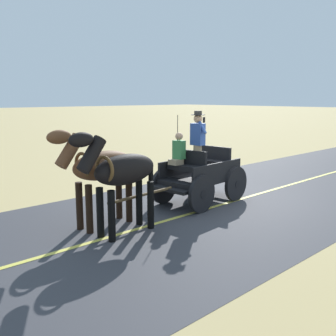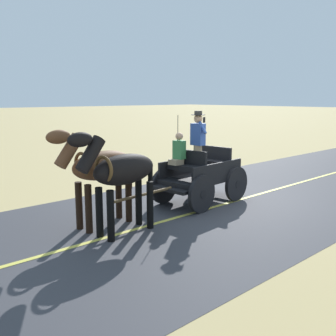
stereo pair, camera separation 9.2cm
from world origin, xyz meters
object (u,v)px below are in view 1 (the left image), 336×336
(horse_drawn_carriage, at_px, (199,173))
(horse_off_side, at_px, (100,168))
(horse_near_side, at_px, (121,172))
(traffic_cone, at_px, (213,167))

(horse_drawn_carriage, height_order, horse_off_side, horse_drawn_carriage)
(horse_near_side, height_order, traffic_cone, horse_near_side)
(horse_near_side, xyz_separation_m, horse_off_side, (0.71, 0.06, 0.00))
(horse_near_side, distance_m, traffic_cone, 7.13)
(horse_off_side, bearing_deg, traffic_cone, -70.49)
(horse_off_side, bearing_deg, horse_near_side, -175.28)
(horse_off_side, height_order, traffic_cone, horse_off_side)
(traffic_cone, bearing_deg, horse_near_side, 115.15)
(horse_near_side, distance_m, horse_off_side, 0.72)
(horse_near_side, xyz_separation_m, traffic_cone, (3.00, -6.38, -1.07))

